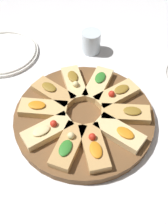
{
  "coord_description": "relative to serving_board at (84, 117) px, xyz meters",
  "views": [
    {
      "loc": [
        -0.18,
        -0.42,
        0.61
      ],
      "look_at": [
        0.0,
        0.0,
        0.04
      ],
      "focal_mm": 42.0,
      "sensor_mm": 36.0,
      "label": 1
    }
  ],
  "objects": [
    {
      "name": "ground_plane",
      "position": [
        0.0,
        0.0,
        -0.01
      ],
      "size": [
        3.0,
        3.0,
        0.0
      ],
      "primitive_type": "plane",
      "color": "white"
    },
    {
      "name": "serving_board",
      "position": [
        0.0,
        0.0,
        0.0
      ],
      "size": [
        0.4,
        0.4,
        0.03
      ],
      "primitive_type": "cylinder",
      "color": "brown",
      "rests_on": "ground_plane"
    },
    {
      "name": "focaccia_slice_0",
      "position": [
        0.1,
        -0.05,
        0.02
      ],
      "size": [
        0.14,
        0.11,
        0.03
      ],
      "color": "tan",
      "rests_on": "serving_board"
    },
    {
      "name": "focaccia_slice_1",
      "position": [
        0.11,
        0.02,
        0.03
      ],
      "size": [
        0.14,
        0.08,
        0.04
      ],
      "color": "#DBB775",
      "rests_on": "serving_board"
    },
    {
      "name": "focaccia_slice_2",
      "position": [
        0.08,
        0.08,
        0.02
      ],
      "size": [
        0.13,
        0.13,
        0.03
      ],
      "color": "#E5C689",
      "rests_on": "serving_board"
    },
    {
      "name": "focaccia_slice_3",
      "position": [
        0.02,
        0.12,
        0.03
      ],
      "size": [
        0.07,
        0.14,
        0.04
      ],
      "color": "#E5C689",
      "rests_on": "serving_board"
    },
    {
      "name": "focaccia_slice_4",
      "position": [
        -0.06,
        0.1,
        0.02
      ],
      "size": [
        0.11,
        0.14,
        0.03
      ],
      "color": "tan",
      "rests_on": "serving_board"
    },
    {
      "name": "focaccia_slice_5",
      "position": [
        -0.1,
        0.06,
        0.02
      ],
      "size": [
        0.14,
        0.11,
        0.03
      ],
      "color": "#DBB775",
      "rests_on": "serving_board"
    },
    {
      "name": "focaccia_slice_6",
      "position": [
        -0.11,
        -0.02,
        0.03
      ],
      "size": [
        0.14,
        0.08,
        0.04
      ],
      "color": "#E5C689",
      "rests_on": "serving_board"
    },
    {
      "name": "focaccia_slice_7",
      "position": [
        -0.08,
        -0.08,
        0.03
      ],
      "size": [
        0.13,
        0.14,
        0.04
      ],
      "color": "tan",
      "rests_on": "serving_board"
    },
    {
      "name": "focaccia_slice_8",
      "position": [
        -0.02,
        -0.11,
        0.03
      ],
      "size": [
        0.08,
        0.14,
        0.04
      ],
      "color": "tan",
      "rests_on": "serving_board"
    },
    {
      "name": "focaccia_slice_9",
      "position": [
        0.06,
        -0.1,
        0.02
      ],
      "size": [
        0.11,
        0.14,
        0.03
      ],
      "color": "#E5C689",
      "rests_on": "serving_board"
    },
    {
      "name": "plate_left",
      "position": [
        -0.15,
        0.39,
        -0.0
      ],
      "size": [
        0.25,
        0.25,
        0.02
      ],
      "color": "white",
      "rests_on": "ground_plane"
    },
    {
      "name": "water_glass",
      "position": [
        0.15,
        0.28,
        0.03
      ],
      "size": [
        0.07,
        0.07,
        0.08
      ],
      "primitive_type": "cylinder",
      "color": "silver",
      "rests_on": "ground_plane"
    }
  ]
}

